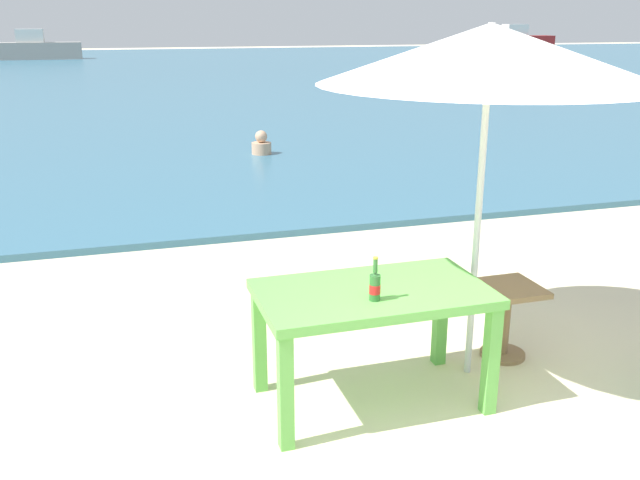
# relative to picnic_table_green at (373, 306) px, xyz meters

# --- Properties ---
(sea_water) EXTENTS (120.00, 50.00, 0.08)m
(sea_water) POSITION_rel_picnic_table_green_xyz_m (0.25, 28.51, -0.61)
(sea_water) COLOR #386B84
(sea_water) RESTS_ON ground_plane
(picnic_table_green) EXTENTS (1.40, 0.80, 0.76)m
(picnic_table_green) POSITION_rel_picnic_table_green_xyz_m (0.00, 0.00, 0.00)
(picnic_table_green) COLOR #60B24C
(picnic_table_green) RESTS_ON ground_plane
(beer_bottle_amber) EXTENTS (0.07, 0.07, 0.26)m
(beer_bottle_amber) POSITION_rel_picnic_table_green_xyz_m (-0.06, -0.16, 0.20)
(beer_bottle_amber) COLOR #2D662D
(beer_bottle_amber) RESTS_ON picnic_table_green
(patio_umbrella) EXTENTS (2.10, 2.10, 2.30)m
(patio_umbrella) POSITION_rel_picnic_table_green_xyz_m (0.77, 0.16, 1.47)
(patio_umbrella) COLOR silver
(patio_umbrella) RESTS_ON ground_plane
(side_table_wood) EXTENTS (0.44, 0.44, 0.54)m
(side_table_wood) POSITION_rel_picnic_table_green_xyz_m (1.13, 0.29, -0.30)
(side_table_wood) COLOR olive
(side_table_wood) RESTS_ON ground_plane
(swimmer_person) EXTENTS (0.34, 0.34, 0.41)m
(swimmer_person) POSITION_rel_picnic_table_green_xyz_m (1.08, 8.09, -0.41)
(swimmer_person) COLOR tan
(swimmer_person) RESTS_ON sea_water
(boat_ferry) EXTENTS (5.13, 1.40, 1.87)m
(boat_ferry) POSITION_rel_picnic_table_green_xyz_m (28.28, 43.22, 0.10)
(boat_ferry) COLOR maroon
(boat_ferry) RESTS_ON sea_water
(boat_cargo_ship) EXTENTS (4.64, 1.27, 1.69)m
(boat_cargo_ship) POSITION_rel_picnic_table_green_xyz_m (-4.83, 40.95, 0.04)
(boat_cargo_ship) COLOR gray
(boat_cargo_ship) RESTS_ON sea_water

